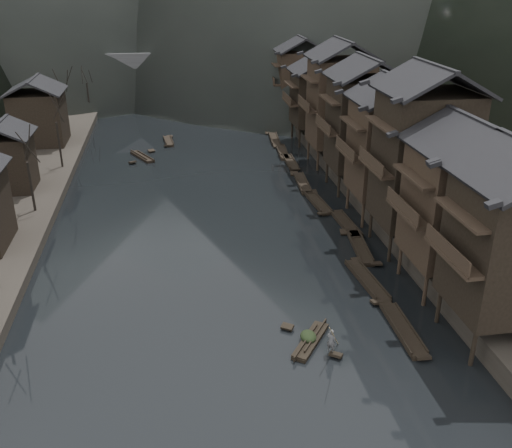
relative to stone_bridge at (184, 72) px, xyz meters
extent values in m
plane|color=black|center=(0.00, -72.00, -5.11)|extent=(300.00, 300.00, 0.00)
cube|color=#2D2823|center=(35.00, -32.00, -4.21)|extent=(40.00, 200.00, 1.80)
cylinder|color=black|center=(14.20, -82.40, -3.81)|extent=(0.30, 0.30, 2.90)
cylinder|color=black|center=(14.20, -77.60, -3.81)|extent=(0.30, 0.30, 2.90)
cylinder|color=black|center=(16.95, -77.60, -3.81)|extent=(0.30, 0.30, 2.90)
cube|color=#32251B|center=(13.30, -80.00, 1.31)|extent=(1.20, 5.70, 0.25)
cylinder|color=#32251B|center=(14.20, -75.40, -3.81)|extent=(0.30, 0.30, 2.90)
cylinder|color=#32251B|center=(14.20, -70.60, -3.81)|extent=(0.30, 0.30, 2.90)
cylinder|color=#32251B|center=(16.95, -75.40, -3.81)|extent=(0.30, 0.30, 2.90)
cylinder|color=#32251B|center=(16.95, -70.60, -3.81)|extent=(0.30, 0.30, 2.90)
cube|color=#32251B|center=(17.30, -73.00, 1.71)|extent=(7.00, 6.00, 8.43)
cube|color=#32251B|center=(13.30, -73.00, 1.29)|extent=(1.20, 5.70, 0.25)
cylinder|color=black|center=(14.20, -68.40, -3.81)|extent=(0.30, 0.30, 2.90)
cylinder|color=black|center=(14.20, -63.60, -3.81)|extent=(0.30, 0.30, 2.90)
cylinder|color=black|center=(16.95, -68.40, -3.81)|extent=(0.30, 0.30, 2.90)
cylinder|color=black|center=(16.95, -63.60, -3.81)|extent=(0.30, 0.30, 2.90)
cube|color=black|center=(17.30, -66.00, 2.98)|extent=(7.00, 6.00, 10.99)
cube|color=#32251B|center=(13.30, -66.00, 2.43)|extent=(1.20, 5.70, 0.25)
cylinder|color=#32251B|center=(14.20, -61.40, -3.81)|extent=(0.30, 0.30, 2.90)
cylinder|color=#32251B|center=(14.20, -56.60, -3.81)|extent=(0.30, 0.30, 2.90)
cylinder|color=#32251B|center=(16.95, -61.40, -3.81)|extent=(0.30, 0.30, 2.90)
cylinder|color=#32251B|center=(16.95, -56.60, -3.81)|extent=(0.30, 0.30, 2.90)
cube|color=#32251B|center=(17.30, -59.00, 1.91)|extent=(7.00, 6.00, 8.85)
cube|color=#32251B|center=(13.30, -59.00, 1.47)|extent=(1.20, 5.70, 0.25)
cylinder|color=black|center=(14.20, -53.40, -3.81)|extent=(0.30, 0.30, 2.90)
cylinder|color=black|center=(14.20, -48.60, -3.81)|extent=(0.30, 0.30, 2.90)
cylinder|color=black|center=(16.95, -53.40, -3.81)|extent=(0.30, 0.30, 2.90)
cylinder|color=black|center=(16.95, -48.60, -3.81)|extent=(0.30, 0.30, 2.90)
cube|color=black|center=(17.30, -51.00, 2.26)|extent=(7.00, 6.00, 9.54)
cube|color=#32251B|center=(13.30, -51.00, 1.78)|extent=(1.20, 5.70, 0.25)
cylinder|color=#32251B|center=(14.20, -44.40, -3.81)|extent=(0.30, 0.30, 2.90)
cylinder|color=#32251B|center=(14.20, -39.60, -3.81)|extent=(0.30, 0.30, 2.90)
cylinder|color=#32251B|center=(16.95, -44.40, -3.81)|extent=(0.30, 0.30, 2.90)
cylinder|color=#32251B|center=(16.95, -39.60, -3.81)|extent=(0.30, 0.30, 2.90)
cube|color=#32251B|center=(17.30, -42.00, 2.64)|extent=(7.00, 6.00, 10.30)
cube|color=#32251B|center=(13.30, -42.00, 2.12)|extent=(1.20, 5.70, 0.25)
cylinder|color=black|center=(14.20, -34.40, -3.81)|extent=(0.30, 0.30, 2.90)
cylinder|color=black|center=(14.20, -29.60, -3.81)|extent=(0.30, 0.30, 2.90)
cylinder|color=black|center=(16.95, -34.40, -3.81)|extent=(0.30, 0.30, 2.90)
cylinder|color=black|center=(16.95, -29.60, -3.81)|extent=(0.30, 0.30, 2.90)
cube|color=black|center=(17.30, -32.00, 1.07)|extent=(7.00, 6.00, 7.17)
cube|color=#32251B|center=(13.30, -32.00, 0.72)|extent=(1.20, 5.70, 0.25)
cylinder|color=#32251B|center=(14.20, -22.40, -3.81)|extent=(0.30, 0.30, 2.90)
cylinder|color=#32251B|center=(14.20, -17.60, -3.81)|extent=(0.30, 0.30, 2.90)
cylinder|color=#32251B|center=(16.95, -22.40, -3.81)|extent=(0.30, 0.30, 2.90)
cylinder|color=#32251B|center=(16.95, -17.60, -3.81)|extent=(0.30, 0.30, 2.90)
cube|color=#32251B|center=(17.30, -20.00, 1.70)|extent=(7.00, 6.00, 8.42)
cube|color=#32251B|center=(13.30, -20.00, 1.28)|extent=(1.20, 5.70, 0.25)
cube|color=black|center=(-20.50, -48.00, -1.01)|extent=(5.00, 5.00, 5.80)
cube|color=black|center=(-20.50, -30.00, -0.51)|extent=(6.50, 6.50, 6.80)
cylinder|color=black|center=(-17.00, -54.66, -1.45)|extent=(0.24, 0.24, 4.92)
cylinder|color=black|center=(-17.00, -41.00, -1.22)|extent=(0.24, 0.24, 5.37)
cylinder|color=black|center=(-17.00, -23.98, -1.15)|extent=(0.24, 0.24, 5.51)
cylinder|color=black|center=(-17.00, -11.22, -1.63)|extent=(0.24, 0.24, 4.56)
cube|color=black|center=(11.42, -78.34, -4.96)|extent=(1.23, 6.37, 0.30)
cube|color=black|center=(11.42, -78.34, -4.78)|extent=(1.28, 6.25, 0.10)
cube|color=black|center=(11.36, -75.29, -4.82)|extent=(0.95, 0.80, 0.33)
cube|color=black|center=(11.48, -81.39, -4.82)|extent=(0.95, 0.80, 0.33)
cube|color=black|center=(11.20, -71.56, -4.96)|extent=(1.64, 6.75, 0.30)
cube|color=black|center=(11.20, -71.56, -4.78)|extent=(1.68, 6.62, 0.10)
cube|color=black|center=(11.46, -68.36, -4.82)|extent=(1.00, 0.89, 0.34)
cube|color=black|center=(10.95, -74.75, -4.82)|extent=(1.00, 0.89, 0.34)
cube|color=black|center=(12.51, -65.83, -4.96)|extent=(1.81, 6.77, 0.30)
cube|color=black|center=(12.51, -65.83, -4.78)|extent=(1.85, 6.64, 0.10)
cube|color=black|center=(12.17, -62.64, -4.82)|extent=(1.02, 0.92, 0.34)
cube|color=black|center=(12.85, -69.03, -4.82)|extent=(1.02, 0.92, 0.34)
cube|color=black|center=(12.79, -60.97, -4.96)|extent=(1.37, 6.12, 0.30)
cube|color=black|center=(12.79, -60.97, -4.78)|extent=(1.42, 6.00, 0.10)
cube|color=black|center=(12.92, -58.06, -4.82)|extent=(0.97, 0.79, 0.33)
cube|color=black|center=(12.66, -63.89, -4.82)|extent=(0.97, 0.79, 0.33)
cube|color=black|center=(11.48, -55.03, -4.96)|extent=(1.59, 6.35, 0.30)
cube|color=black|center=(11.48, -55.03, -4.78)|extent=(1.63, 6.23, 0.10)
cube|color=black|center=(11.71, -52.03, -4.82)|extent=(0.99, 0.85, 0.33)
cube|color=black|center=(11.24, -58.04, -4.82)|extent=(0.99, 0.85, 0.33)
cube|color=black|center=(11.25, -49.00, -4.96)|extent=(1.56, 6.92, 0.30)
cube|color=black|center=(11.25, -49.00, -4.78)|extent=(1.61, 6.79, 0.10)
cube|color=black|center=(11.03, -45.71, -4.82)|extent=(0.99, 0.90, 0.35)
cube|color=black|center=(11.48, -52.28, -4.82)|extent=(0.99, 0.90, 0.35)
cube|color=black|center=(11.52, -41.09, -4.96)|extent=(1.30, 6.25, 0.30)
cube|color=black|center=(11.52, -41.09, -4.78)|extent=(1.35, 6.13, 0.10)
cube|color=black|center=(11.42, -38.11, -4.82)|extent=(0.96, 0.80, 0.33)
cube|color=black|center=(11.61, -44.08, -4.82)|extent=(0.96, 0.80, 0.33)
cube|color=black|center=(11.35, -36.94, -4.96)|extent=(1.59, 6.18, 0.30)
cube|color=black|center=(11.35, -36.94, -4.78)|extent=(1.63, 6.06, 0.10)
cube|color=black|center=(11.11, -34.01, -4.82)|extent=(0.99, 0.83, 0.33)
cube|color=black|center=(11.59, -39.86, -4.82)|extent=(0.99, 0.83, 0.33)
cube|color=black|center=(11.48, -30.12, -4.96)|extent=(1.68, 6.85, 0.30)
cube|color=black|center=(11.48, -30.12, -4.78)|extent=(1.72, 6.72, 0.10)
cube|color=black|center=(11.20, -26.88, -4.82)|extent=(1.00, 0.91, 0.35)
cube|color=black|center=(11.75, -33.37, -4.82)|extent=(1.00, 0.91, 0.35)
cube|color=black|center=(12.78, -22.91, -4.96)|extent=(1.85, 6.56, 0.30)
cube|color=black|center=(12.78, -22.91, -4.78)|extent=(1.89, 6.44, 0.10)
cube|color=black|center=(13.15, -19.82, -4.82)|extent=(1.02, 0.90, 0.34)
cube|color=black|center=(12.42, -26.00, -4.82)|extent=(1.02, 0.90, 0.34)
cube|color=black|center=(12.11, -17.64, -4.96)|extent=(1.94, 6.87, 0.30)
cube|color=black|center=(12.11, -17.64, -4.78)|extent=(1.98, 6.74, 0.10)
cube|color=black|center=(12.52, -14.41, -4.82)|extent=(1.03, 0.94, 0.35)
cube|color=black|center=(11.70, -20.87, -4.82)|extent=(1.03, 0.94, 0.35)
cube|color=black|center=(11.80, -11.89, -4.96)|extent=(1.60, 6.22, 0.30)
cube|color=black|center=(11.80, -11.89, -4.78)|extent=(1.65, 6.10, 0.10)
cube|color=black|center=(11.56, -8.94, -4.82)|extent=(0.99, 0.83, 0.33)
cube|color=black|center=(12.05, -14.83, -4.82)|extent=(0.99, 0.83, 0.33)
cube|color=black|center=(-7.11, -35.86, -4.96)|extent=(3.28, 5.30, 0.30)
cube|color=black|center=(-7.11, -35.86, -4.78)|extent=(3.27, 5.23, 0.10)
cube|color=black|center=(-5.97, -33.53, -4.82)|extent=(1.06, 0.98, 0.31)
cube|color=black|center=(-8.26, -38.20, -4.82)|extent=(1.06, 0.98, 0.31)
cube|color=black|center=(-3.63, -29.04, -4.96)|extent=(1.46, 5.00, 0.30)
cube|color=black|center=(-3.63, -29.04, -4.78)|extent=(1.50, 4.91, 0.10)
cube|color=black|center=(-3.41, -26.69, -4.82)|extent=(0.90, 0.69, 0.30)
cube|color=black|center=(-3.85, -31.40, -4.82)|extent=(0.90, 0.69, 0.30)
cube|color=black|center=(3.72, -17.32, -4.96)|extent=(1.19, 5.96, 0.30)
cube|color=black|center=(3.72, -17.32, -4.78)|extent=(1.24, 5.84, 0.10)
cube|color=black|center=(3.63, -14.47, -4.82)|extent=(0.87, 0.76, 0.32)
cube|color=black|center=(3.81, -20.16, -4.82)|extent=(0.87, 0.76, 0.32)
cube|color=black|center=(-4.53, -4.16, -4.96)|extent=(3.42, 5.45, 0.30)
cube|color=black|center=(-4.53, -4.16, -4.78)|extent=(3.42, 5.37, 0.10)
cube|color=black|center=(-5.74, -1.76, -4.82)|extent=(1.07, 1.00, 0.32)
cube|color=black|center=(-3.31, -6.56, -4.82)|extent=(1.07, 1.00, 0.32)
cube|color=#4C4C4F|center=(0.00, 0.00, 2.09)|extent=(40.00, 6.00, 1.60)
cube|color=#4C4C4F|center=(0.00, -2.70, 3.39)|extent=(40.00, 0.50, 1.00)
cube|color=#4C4C4F|center=(0.00, 2.70, 3.39)|extent=(40.00, 0.50, 1.00)
cube|color=#4C4C4F|center=(-14.00, 0.00, -1.91)|extent=(3.20, 6.00, 6.40)
cube|color=#4C4C4F|center=(-4.50, 0.00, -1.91)|extent=(3.20, 6.00, 6.40)
cube|color=#4C4C4F|center=(4.50, 0.00, -1.91)|extent=(3.20, 6.00, 6.40)
cube|color=#4C4C4F|center=(14.00, 0.00, -1.91)|extent=(3.20, 6.00, 6.40)
cube|color=black|center=(4.94, -78.64, -4.96)|extent=(3.30, 4.18, 0.30)
cube|color=black|center=(4.94, -78.64, -4.78)|extent=(3.29, 4.14, 0.10)
cube|color=black|center=(3.73, -76.90, -4.82)|extent=(0.99, 0.92, 0.29)
cube|color=black|center=(6.14, -80.39, -4.82)|extent=(0.99, 0.92, 0.29)
ellipsoid|color=black|center=(4.81, -78.46, -4.36)|extent=(1.06, 1.38, 0.63)
imported|color=slate|center=(5.89, -80.02, -3.83)|extent=(0.72, 0.72, 1.69)
cylinder|color=#8C7A51|center=(6.09, -80.02, -1.37)|extent=(1.56, 2.47, 3.24)
camera|label=1|loc=(-3.36, -108.76, 17.34)|focal=40.00mm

